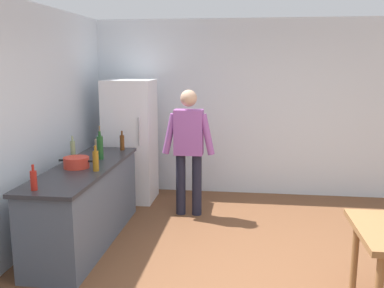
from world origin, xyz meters
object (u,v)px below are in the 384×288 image
Objects in this scene: bottle_sauce_red at (34,180)px; cooking_pot at (76,162)px; utensil_jar at (99,144)px; bottle_vinegar_tall at (73,152)px; refrigerator at (131,141)px; bottle_oil_amber at (96,161)px; bottle_beer_brown at (122,142)px; bottle_wine_green at (100,147)px; person at (189,144)px.

cooking_pot is at bearing 86.32° from bottle_sauce_red.
bottle_vinegar_tall is (-0.02, -0.81, 0.06)m from utensil_jar.
utensil_jar is at bearing -110.54° from refrigerator.
bottle_vinegar_tall is 1.07m from bottle_sauce_red.
cooking_pot is 1.43× the size of bottle_oil_amber.
utensil_jar is 0.81m from bottle_vinegar_tall.
bottle_vinegar_tall reaches higher than bottle_oil_amber.
bottle_sauce_red is at bearing -88.74° from utensil_jar.
bottle_sauce_red is at bearing -98.64° from bottle_beer_brown.
utensil_jar is 1.23× the size of bottle_beer_brown.
refrigerator reaches higher than utensil_jar.
bottle_sauce_red is at bearing -86.47° from bottle_vinegar_tall.
bottle_vinegar_tall is 1.23× the size of bottle_beer_brown.
bottle_vinegar_tall reaches higher than cooking_pot.
cooking_pot is 1.54× the size of bottle_beer_brown.
bottle_beer_brown is at bearing 91.92° from bottle_oil_amber.
bottle_wine_green is 1.06× the size of bottle_vinegar_tall.
person is at bearing 34.42° from bottle_wine_green.
bottle_wine_green reaches higher than bottle_beer_brown.
person reaches higher than bottle_beer_brown.
utensil_jar reaches higher than bottle_oil_amber.
refrigerator is 0.72m from utensil_jar.
bottle_oil_amber is at bearing -22.82° from cooking_pot.
bottle_wine_green is 0.58m from bottle_oil_amber.
utensil_jar is at bearing 110.90° from bottle_wine_green.
bottle_beer_brown is 1.88m from bottle_sauce_red.
refrigerator reaches higher than bottle_beer_brown.
refrigerator is at bearing 149.77° from person.
bottle_vinegar_tall is (-0.27, -1.47, 0.14)m from refrigerator.
utensil_jar is 1.87m from bottle_sauce_red.
bottle_oil_amber is at bearing -88.08° from bottle_beer_brown.
person is 6.54× the size of bottle_beer_brown.
cooking_pot is 1.02m from utensil_jar.
bottle_wine_green is at bearing -145.58° from person.
utensil_jar is 0.32m from bottle_beer_brown.
bottle_sauce_red is at bearing -97.58° from bottle_wine_green.
bottle_vinegar_tall is at bearing 93.53° from bottle_sauce_red.
cooking_pot is 1.18× the size of bottle_wine_green.
refrigerator reaches higher than person.
utensil_jar reaches higher than bottle_sauce_red.
bottle_sauce_red is (0.04, -1.87, 0.02)m from utensil_jar.
bottle_wine_green is at bearing -101.13° from bottle_beer_brown.
cooking_pot is 1.67× the size of bottle_sauce_red.
bottle_oil_amber reaches higher than cooking_pot.
person is 2.29m from bottle_sauce_red.
bottle_beer_brown is (0.11, 0.55, -0.04)m from bottle_wine_green.
cooking_pot is 1.03m from bottle_beer_brown.
bottle_beer_brown is (0.07, -0.68, 0.11)m from refrigerator.
person is 7.08× the size of bottle_sauce_red.
bottle_oil_amber reaches higher than bottle_beer_brown.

